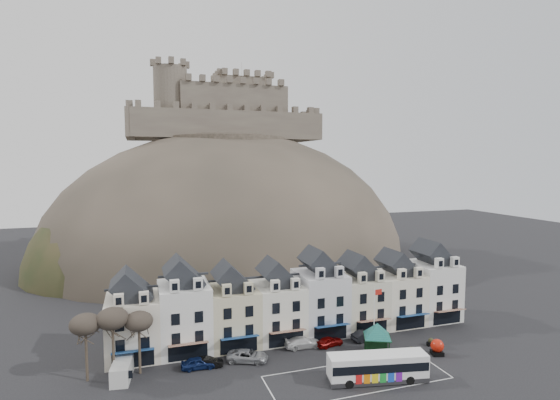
# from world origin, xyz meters

# --- Properties ---
(ground) EXTENTS (300.00, 300.00, 0.00)m
(ground) POSITION_xyz_m (0.00, 0.00, 0.00)
(ground) COLOR black
(ground) RESTS_ON ground
(coach_bay_markings) EXTENTS (22.00, 7.50, 0.01)m
(coach_bay_markings) POSITION_xyz_m (2.00, 1.25, 0.00)
(coach_bay_markings) COLOR silver
(coach_bay_markings) RESTS_ON ground
(townhouse_terrace) EXTENTS (54.40, 9.35, 11.80)m
(townhouse_terrace) POSITION_xyz_m (0.15, 15.97, 5.30)
(townhouse_terrace) COLOR silver
(townhouse_terrace) RESTS_ON ground
(castle_hill) EXTENTS (100.00, 76.00, 68.00)m
(castle_hill) POSITION_xyz_m (1.25, 68.95, 0.11)
(castle_hill) COLOR #332F27
(castle_hill) RESTS_ON ground
(castle) EXTENTS (50.20, 22.20, 22.00)m
(castle) POSITION_xyz_m (0.51, 75.93, 40.19)
(castle) COLOR brown
(castle) RESTS_ON ground
(tree_left_far) EXTENTS (3.61, 3.61, 8.24)m
(tree_left_far) POSITION_xyz_m (-29.00, 10.50, 6.90)
(tree_left_far) COLOR #3C3026
(tree_left_far) RESTS_ON ground
(tree_left_mid) EXTENTS (3.78, 3.78, 8.64)m
(tree_left_mid) POSITION_xyz_m (-26.00, 10.50, 7.24)
(tree_left_mid) COLOR #3C3026
(tree_left_mid) RESTS_ON ground
(tree_left_near) EXTENTS (3.43, 3.43, 7.84)m
(tree_left_near) POSITION_xyz_m (-23.00, 10.50, 6.55)
(tree_left_near) COLOR #3C3026
(tree_left_near) RESTS_ON ground
(bus) EXTENTS (12.13, 4.98, 3.34)m
(bus) POSITION_xyz_m (3.87, -0.29, 1.85)
(bus) COLOR #262628
(bus) RESTS_ON ground
(bus_shelter) EXTENTS (6.32, 6.32, 4.42)m
(bus_shelter) POSITION_xyz_m (7.50, 5.92, 3.43)
(bus_shelter) COLOR black
(bus_shelter) RESTS_ON ground
(red_buoy) EXTENTS (1.79, 1.79, 2.16)m
(red_buoy) POSITION_xyz_m (15.24, 3.38, 1.10)
(red_buoy) COLOR black
(red_buoy) RESTS_ON ground
(flagpole) EXTENTS (1.26, 0.22, 8.74)m
(flagpole) POSITION_xyz_m (8.10, 7.64, 4.99)
(flagpole) COLOR silver
(flagpole) RESTS_ON ground
(white_van) EXTENTS (2.68, 5.00, 2.18)m
(white_van) POSITION_xyz_m (-25.07, 9.58, 1.09)
(white_van) COLOR silver
(white_van) RESTS_ON ground
(planter_west) EXTENTS (1.13, 0.77, 1.10)m
(planter_west) POSITION_xyz_m (12.00, 4.51, 0.53)
(planter_west) COLOR black
(planter_west) RESTS_ON ground
(planter_east) EXTENTS (1.18, 0.78, 1.12)m
(planter_east) POSITION_xyz_m (16.37, 6.14, 0.54)
(planter_east) COLOR black
(planter_east) RESTS_ON ground
(car_navy) EXTENTS (4.37, 1.92, 1.46)m
(car_navy) POSITION_xyz_m (-16.00, 9.50, 0.73)
(car_navy) COLOR #0E1B48
(car_navy) RESTS_ON ground
(car_black) EXTENTS (4.05, 2.03, 1.27)m
(car_black) POSITION_xyz_m (-14.80, 9.50, 0.64)
(car_black) COLOR black
(car_black) RESTS_ON ground
(car_silver) EXTENTS (5.84, 4.34, 1.50)m
(car_silver) POSITION_xyz_m (-9.60, 9.50, 0.75)
(car_silver) COLOR gray
(car_silver) RESTS_ON ground
(car_white) EXTENTS (5.27, 2.33, 1.50)m
(car_white) POSITION_xyz_m (-1.18, 11.24, 0.75)
(car_white) COLOR silver
(car_white) RESTS_ON ground
(car_maroon) EXTENTS (4.32, 2.51, 1.38)m
(car_maroon) POSITION_xyz_m (2.57, 10.50, 0.69)
(car_maroon) COLOR #610605
(car_maroon) RESTS_ON ground
(car_charcoal) EXTENTS (4.73, 2.16, 1.50)m
(car_charcoal) POSITION_xyz_m (8.59, 10.70, 0.75)
(car_charcoal) COLOR black
(car_charcoal) RESTS_ON ground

